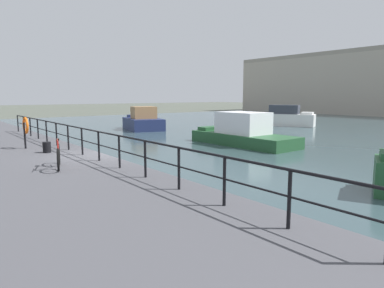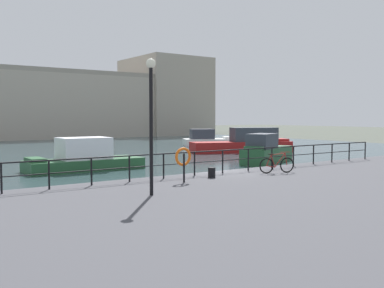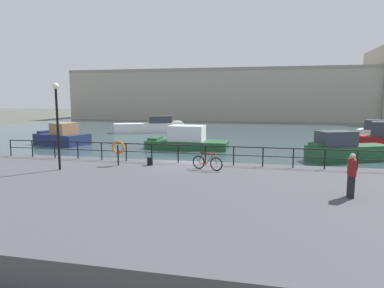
% 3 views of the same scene
% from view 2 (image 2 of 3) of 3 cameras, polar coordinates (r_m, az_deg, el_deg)
% --- Properties ---
extents(ground_plane, '(240.00, 240.00, 0.00)m').
position_cam_2_polar(ground_plane, '(21.48, 3.39, -5.84)').
color(ground_plane, '#4C5147').
extents(water_basin, '(80.00, 60.00, 0.01)m').
position_cam_2_polar(water_basin, '(48.70, -19.41, -0.74)').
color(water_basin, '#33474C').
rests_on(water_basin, ground_plane).
extents(quay_promenade, '(56.00, 13.00, 0.89)m').
position_cam_2_polar(quay_promenade, '(16.91, 17.41, -7.04)').
color(quay_promenade, '#47474C').
rests_on(quay_promenade, ground_plane).
extents(harbor_building, '(76.79, 15.17, 14.50)m').
position_cam_2_polar(harbor_building, '(75.59, -20.09, 4.91)').
color(harbor_building, '#A89E8E').
rests_on(harbor_building, ground_plane).
extents(moored_cabin_cruiser, '(10.19, 5.62, 2.42)m').
position_cam_2_polar(moored_cabin_cruiser, '(43.52, 6.95, 0.12)').
color(moored_cabin_cruiser, maroon).
rests_on(moored_cabin_cruiser, water_basin).
extents(moored_green_narrowboat, '(7.52, 2.76, 2.14)m').
position_cam_2_polar(moored_green_narrowboat, '(29.53, -13.86, -1.78)').
color(moored_green_narrowboat, '#23512D').
rests_on(moored_green_narrowboat, water_basin).
extents(moored_blue_motorboat, '(6.19, 4.84, 2.02)m').
position_cam_2_polar(moored_blue_motorboat, '(52.58, 1.81, 0.60)').
color(moored_blue_motorboat, white).
rests_on(moored_blue_motorboat, water_basin).
extents(moored_small_launch, '(6.47, 4.31, 2.24)m').
position_cam_2_polar(moored_small_launch, '(33.67, 9.57, -0.97)').
color(moored_small_launch, '#23512D').
rests_on(moored_small_launch, water_basin).
extents(quay_railing, '(22.61, 0.07, 1.08)m').
position_cam_2_polar(quay_railing, '(20.49, 3.99, -1.70)').
color(quay_railing, black).
rests_on(quay_railing, quay_promenade).
extents(parked_bicycle, '(1.70, 0.61, 0.98)m').
position_cam_2_polar(parked_bicycle, '(20.75, 10.92, -2.66)').
color(parked_bicycle, black).
rests_on(parked_bicycle, quay_promenade).
extents(mooring_bollard, '(0.32, 0.32, 0.44)m').
position_cam_2_polar(mooring_bollard, '(18.94, 2.57, -3.71)').
color(mooring_bollard, black).
rests_on(mooring_bollard, quay_promenade).
extents(life_ring_stand, '(0.75, 0.16, 1.40)m').
position_cam_2_polar(life_ring_stand, '(17.54, -1.15, -1.81)').
color(life_ring_stand, black).
rests_on(life_ring_stand, quay_promenade).
extents(quay_lamp_post, '(0.32, 0.32, 4.52)m').
position_cam_2_polar(quay_lamp_post, '(14.59, -5.33, 4.65)').
color(quay_lamp_post, black).
rests_on(quay_lamp_post, quay_promenade).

